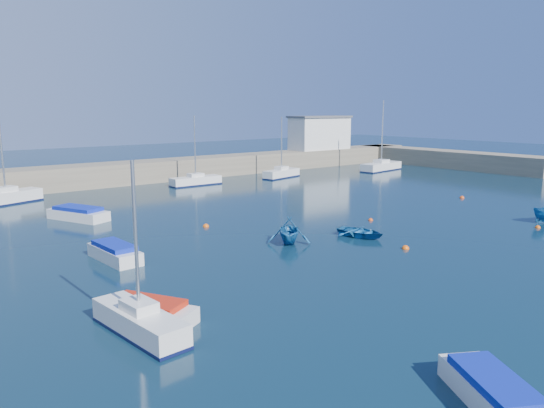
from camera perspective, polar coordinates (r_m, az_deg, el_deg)
ground at (r=34.05m, az=22.29°, el=-6.12°), size 220.00×220.00×0.00m
back_wall at (r=68.44m, az=-13.42°, el=3.44°), size 96.00×4.50×2.60m
right_arm at (r=87.36m, az=18.24°, el=4.64°), size 4.50×32.00×2.60m
harbor_office at (r=85.27m, az=5.15°, el=7.55°), size 10.00×4.00×5.00m
sailboat_1 at (r=22.89m, az=-14.06°, el=-12.11°), size 1.99×5.48×7.18m
sailboat_5 at (r=57.21m, az=-26.71°, el=0.67°), size 6.99×4.08×8.97m
sailboat_6 at (r=64.24m, az=-8.20°, el=2.52°), size 6.31×1.80×8.28m
sailboat_7 at (r=70.45m, az=1.02°, el=3.34°), size 6.24×3.04×7.99m
sailboat_8 at (r=80.10m, az=11.66°, el=4.00°), size 8.11×3.31×10.23m
motorboat_0 at (r=24.17m, az=-13.26°, el=-11.13°), size 3.46×4.56×0.98m
motorboat_1 at (r=33.74m, az=-16.57°, el=-5.01°), size 1.80×4.54×1.09m
motorboat_2 at (r=46.79m, az=-20.12°, el=-0.97°), size 3.87×5.74×1.12m
motorboat_3 at (r=18.74m, az=22.77°, el=-18.21°), size 3.54×4.60×1.03m
dinghy_center at (r=38.68m, az=9.52°, el=-3.00°), size 3.27×4.00×0.72m
dinghy_left at (r=36.37m, az=1.85°, el=-2.84°), size 4.50×4.54×1.81m
buoy_0 at (r=36.18m, az=14.16°, el=-4.70°), size 0.50×0.50×0.50m
buoy_1 at (r=44.52m, az=10.56°, el=-1.75°), size 0.40×0.40×0.40m
buoy_2 at (r=45.98m, az=26.67°, el=-2.31°), size 0.41×0.41×0.41m
buoy_3 at (r=41.79m, az=-7.12°, el=-2.45°), size 0.49×0.49×0.49m
buoy_4 at (r=57.94m, az=19.75°, el=0.60°), size 0.49×0.49×0.49m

